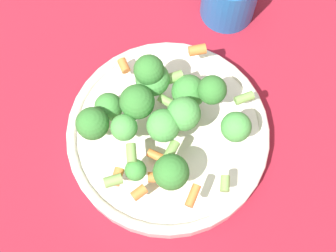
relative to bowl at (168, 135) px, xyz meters
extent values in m
plane|color=maroon|center=(0.00, 0.00, -0.02)|extent=(3.00, 3.00, 0.00)
cylinder|color=silver|center=(0.00, 0.00, 0.00)|extent=(0.28, 0.28, 0.03)
torus|color=silver|center=(0.00, 0.00, 0.01)|extent=(0.28, 0.28, 0.01)
cylinder|color=#8CB766|center=(-0.08, -0.01, 0.03)|extent=(0.01, 0.01, 0.02)
sphere|color=#3D8438|center=(-0.08, -0.01, 0.06)|extent=(0.04, 0.04, 0.04)
cylinder|color=#8CB766|center=(0.03, -0.07, 0.04)|extent=(0.02, 0.02, 0.02)
sphere|color=#33722D|center=(0.03, -0.07, 0.07)|extent=(0.05, 0.05, 0.05)
cylinder|color=#8CB766|center=(-0.04, 0.04, 0.05)|extent=(0.02, 0.02, 0.01)
sphere|color=#479342|center=(-0.04, 0.04, 0.08)|extent=(0.05, 0.05, 0.05)
cylinder|color=#8CB766|center=(-0.08, -0.04, 0.05)|extent=(0.01, 0.01, 0.02)
sphere|color=#33722D|center=(-0.08, -0.04, 0.08)|extent=(0.04, 0.04, 0.04)
cylinder|color=#8CB766|center=(0.00, -0.02, 0.05)|extent=(0.01, 0.01, 0.02)
sphere|color=#479342|center=(0.00, -0.02, 0.08)|extent=(0.04, 0.04, 0.04)
cylinder|color=#8CB766|center=(-0.01, -0.08, 0.04)|extent=(0.01, 0.01, 0.01)
sphere|color=#3D8438|center=(-0.01, -0.08, 0.05)|extent=(0.03, 0.03, 0.03)
cylinder|color=#8CB766|center=(0.09, 0.02, 0.05)|extent=(0.01, 0.01, 0.02)
sphere|color=#479342|center=(0.09, 0.02, 0.08)|extent=(0.04, 0.04, 0.04)
cylinder|color=#8CB766|center=(-0.05, -0.04, 0.05)|extent=(0.01, 0.01, 0.02)
sphere|color=#479342|center=(-0.05, -0.04, 0.08)|extent=(0.03, 0.03, 0.03)
cylinder|color=#8CB766|center=(0.02, 0.01, 0.05)|extent=(0.02, 0.02, 0.02)
sphere|color=#479342|center=(0.02, 0.01, 0.08)|extent=(0.04, 0.04, 0.04)
cylinder|color=#8CB766|center=(-0.04, 0.00, 0.06)|extent=(0.02, 0.02, 0.02)
sphere|color=#33722D|center=(-0.04, 0.00, 0.08)|extent=(0.04, 0.04, 0.04)
cylinder|color=#8CB766|center=(0.01, 0.00, 0.06)|extent=(0.01, 0.01, 0.01)
sphere|color=#33722D|center=(0.01, 0.00, 0.08)|extent=(0.03, 0.03, 0.03)
cylinder|color=#8CB766|center=(-0.04, 0.04, 0.07)|extent=(0.01, 0.01, 0.02)
sphere|color=#33722D|center=(-0.04, 0.04, 0.09)|extent=(0.04, 0.04, 0.04)
cylinder|color=#8CB766|center=(0.04, 0.05, 0.06)|extent=(0.01, 0.01, 0.02)
sphere|color=#33722D|center=(0.04, 0.05, 0.08)|extent=(0.04, 0.04, 0.04)
cylinder|color=#8CB766|center=(0.01, 0.05, 0.03)|extent=(0.02, 0.02, 0.01)
sphere|color=#3D8438|center=(0.01, 0.05, 0.06)|extent=(0.05, 0.05, 0.05)
cylinder|color=#729E4C|center=(0.08, 0.06, 0.06)|extent=(0.03, 0.03, 0.01)
cylinder|color=#729E4C|center=(-0.01, 0.06, 0.07)|extent=(0.03, 0.03, 0.01)
cylinder|color=orange|center=(-0.03, -0.09, 0.05)|extent=(0.01, 0.02, 0.01)
cylinder|color=orange|center=(0.00, -0.04, 0.03)|extent=(0.02, 0.01, 0.01)
cylinder|color=orange|center=(0.00, 0.11, 0.06)|extent=(0.03, 0.02, 0.01)
cylinder|color=#729E4C|center=(-0.01, 0.02, 0.06)|extent=(0.02, 0.02, 0.01)
cylinder|color=orange|center=(-0.09, 0.06, 0.04)|extent=(0.02, 0.02, 0.01)
cylinder|color=beige|center=(-0.10, -0.03, 0.05)|extent=(0.03, 0.02, 0.01)
cylinder|color=#729E4C|center=(-0.03, -0.10, 0.06)|extent=(0.03, 0.02, 0.01)
cylinder|color=#729E4C|center=(-0.03, -0.06, 0.06)|extent=(0.02, 0.03, 0.01)
cylinder|color=#729E4C|center=(0.02, -0.04, 0.06)|extent=(0.02, 0.03, 0.01)
cylinder|color=orange|center=(0.06, -0.08, 0.06)|extent=(0.01, 0.03, 0.01)
cylinder|color=orange|center=(0.00, 0.00, 0.05)|extent=(0.02, 0.02, 0.01)
cylinder|color=#729E4C|center=(0.10, -0.05, 0.05)|extent=(0.02, 0.02, 0.01)
cylinder|color=orange|center=(0.00, -0.10, 0.05)|extent=(0.02, 0.02, 0.01)
cylinder|color=orange|center=(0.01, -0.07, 0.03)|extent=(0.03, 0.02, 0.01)
camera|label=1|loc=(0.08, -0.20, 0.62)|focal=50.00mm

